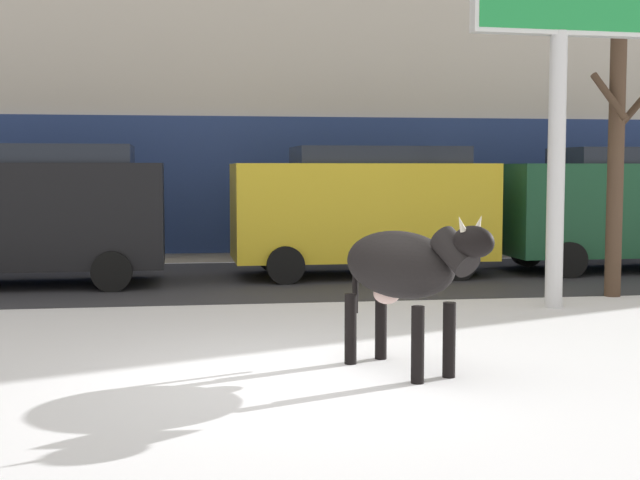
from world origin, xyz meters
The scene contains 8 objects.
ground_plane centered at (0.00, 0.00, 0.00)m, with size 120.00×120.00×0.00m, color white.
road_strip centered at (0.00, 7.30, 0.00)m, with size 60.00×5.60×0.01m, color #333338.
cow_black centered at (0.95, 0.06, 0.99)m, with size 1.25×1.87×1.54m.
car_black_van centered at (-3.74, 7.03, 1.24)m, with size 4.63×2.17×2.32m.
car_yellow_van centered at (2.05, 7.57, 1.24)m, with size 4.63×2.17×2.32m.
car_darkgreen_van centered at (7.10, 7.69, 1.24)m, with size 4.63×2.17×2.32m.
pedestrian_near_billboard centered at (1.86, 10.67, 0.88)m, with size 0.36×0.24×1.73m.
bare_tree_left_lot centered at (5.31, 4.48, 2.42)m, with size 1.04×1.02×4.74m.
Camera 1 is at (-1.06, -8.04, 1.93)m, focal length 49.74 mm.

